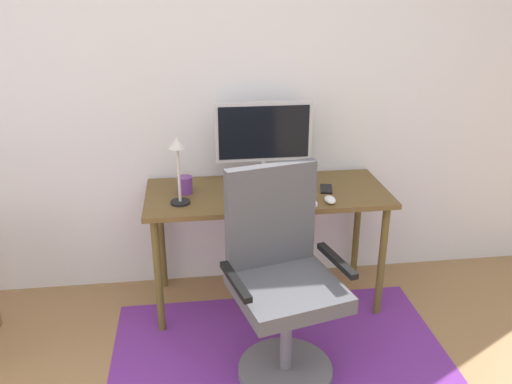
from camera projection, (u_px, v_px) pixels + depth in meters
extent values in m
cube|color=silver|center=(244.00, 87.00, 3.24)|extent=(6.00, 0.10, 2.60)
cube|color=#6D2D8A|center=(282.00, 361.00, 2.83)|extent=(1.83, 1.27, 0.01)
cube|color=brown|center=(267.00, 193.00, 3.12)|extent=(1.43, 0.60, 0.03)
cylinder|color=brown|center=(158.00, 276.00, 2.96)|extent=(0.04, 0.04, 0.72)
cylinder|color=brown|center=(382.00, 261.00, 3.12)|extent=(0.04, 0.04, 0.72)
cylinder|color=brown|center=(161.00, 238.00, 3.40)|extent=(0.04, 0.04, 0.72)
cylinder|color=brown|center=(357.00, 226.00, 3.56)|extent=(0.04, 0.04, 0.72)
cylinder|color=#B2B2B7|center=(263.00, 181.00, 3.26)|extent=(0.18, 0.18, 0.01)
cylinder|color=#B2B2B7|center=(263.00, 170.00, 3.23)|extent=(0.04, 0.04, 0.13)
cube|color=#B7B7BC|center=(264.00, 132.00, 3.14)|extent=(0.59, 0.04, 0.36)
cube|color=black|center=(264.00, 133.00, 3.12)|extent=(0.55, 0.00, 0.32)
cube|color=white|center=(278.00, 203.00, 2.93)|extent=(0.43, 0.13, 0.02)
ellipsoid|color=white|center=(330.00, 200.00, 2.95)|extent=(0.06, 0.10, 0.03)
cylinder|color=#6B3383|center=(185.00, 185.00, 3.07)|extent=(0.09, 0.09, 0.10)
cube|color=black|center=(326.00, 189.00, 3.14)|extent=(0.10, 0.15, 0.01)
cylinder|color=black|center=(180.00, 202.00, 2.94)|extent=(0.11, 0.11, 0.01)
cylinder|color=beige|center=(179.00, 175.00, 2.88)|extent=(0.02, 0.02, 0.31)
cone|color=beige|center=(177.00, 143.00, 2.81)|extent=(0.10, 0.10, 0.06)
cylinder|color=slate|center=(285.00, 371.00, 2.73)|extent=(0.49, 0.49, 0.05)
cylinder|color=slate|center=(286.00, 333.00, 2.64)|extent=(0.06, 0.06, 0.43)
cube|color=#4C4C51|center=(287.00, 290.00, 2.55)|extent=(0.60, 0.60, 0.08)
cube|color=#4C4C51|center=(271.00, 215.00, 2.62)|extent=(0.47, 0.17, 0.53)
cube|color=black|center=(235.00, 281.00, 2.41)|extent=(0.12, 0.34, 0.03)
cube|color=black|center=(337.00, 260.00, 2.59)|extent=(0.12, 0.34, 0.03)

